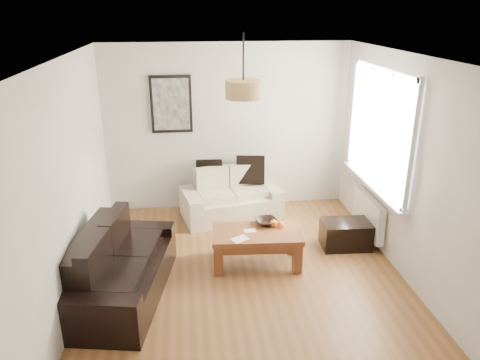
{
  "coord_description": "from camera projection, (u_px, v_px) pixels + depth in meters",
  "views": [
    {
      "loc": [
        -0.64,
        -4.72,
        3.09
      ],
      "look_at": [
        0.0,
        0.6,
        1.05
      ],
      "focal_mm": 34.35,
      "sensor_mm": 36.0,
      "label": 1
    }
  ],
  "objects": [
    {
      "name": "loveseat_cream",
      "position": [
        231.0,
        195.0,
        7.07
      ],
      "size": [
        1.6,
        1.08,
        0.73
      ],
      "primitive_type": null,
      "rotation": [
        0.0,
        0.0,
        0.2
      ],
      "color": "beige",
      "rests_on": "floor"
    },
    {
      "name": "window_bay",
      "position": [
        381.0,
        129.0,
        5.93
      ],
      "size": [
        0.14,
        1.9,
        1.6
      ],
      "primitive_type": null,
      "color": "white",
      "rests_on": "wall_right"
    },
    {
      "name": "cushion_right",
      "position": [
        250.0,
        170.0,
        7.16
      ],
      "size": [
        0.45,
        0.2,
        0.44
      ],
      "primitive_type": "cube",
      "rotation": [
        0.0,
        0.0,
        -0.14
      ],
      "color": "black",
      "rests_on": "loveseat_cream"
    },
    {
      "name": "pendant_shade",
      "position": [
        243.0,
        89.0,
        5.04
      ],
      "size": [
        0.4,
        0.4,
        0.2
      ],
      "primitive_type": "cylinder",
      "color": "tan",
      "rests_on": "ceiling"
    },
    {
      "name": "ottoman",
      "position": [
        346.0,
        234.0,
        6.23
      ],
      "size": [
        0.66,
        0.44,
        0.37
      ],
      "primitive_type": "cube",
      "rotation": [
        0.0,
        0.0,
        -0.04
      ],
      "color": "black",
      "rests_on": "floor"
    },
    {
      "name": "poster",
      "position": [
        171.0,
        104.0,
        6.91
      ],
      "size": [
        0.62,
        0.04,
        0.87
      ],
      "primitive_type": null,
      "color": "black",
      "rests_on": "wall_back"
    },
    {
      "name": "coffee_table",
      "position": [
        257.0,
        248.0,
        5.8
      ],
      "size": [
        1.15,
        0.68,
        0.45
      ],
      "primitive_type": null,
      "rotation": [
        0.0,
        0.0,
        -0.07
      ],
      "color": "brown",
      "rests_on": "floor"
    },
    {
      "name": "wall_back",
      "position": [
        227.0,
        128.0,
        7.18
      ],
      "size": [
        3.8,
        0.04,
        2.6
      ],
      "primitive_type": null,
      "color": "silver",
      "rests_on": "floor"
    },
    {
      "name": "papers",
      "position": [
        240.0,
        239.0,
        5.53
      ],
      "size": [
        0.24,
        0.23,
        0.01
      ],
      "primitive_type": "cube",
      "rotation": [
        0.0,
        0.0,
        0.55
      ],
      "color": "silver",
      "rests_on": "coffee_table"
    },
    {
      "name": "wall_left",
      "position": [
        70.0,
        185.0,
        4.88
      ],
      "size": [
        0.04,
        4.5,
        2.6
      ],
      "primitive_type": null,
      "color": "silver",
      "rests_on": "floor"
    },
    {
      "name": "orange_b",
      "position": [
        281.0,
        225.0,
        5.8
      ],
      "size": [
        0.09,
        0.09,
        0.07
      ],
      "primitive_type": "sphere",
      "rotation": [
        0.0,
        0.0,
        -0.31
      ],
      "color": "orange",
      "rests_on": "fruit_bowl"
    },
    {
      "name": "cushion_left",
      "position": [
        209.0,
        173.0,
        7.09
      ],
      "size": [
        0.41,
        0.15,
        0.4
      ],
      "primitive_type": "cube",
      "rotation": [
        0.0,
        0.0,
        -0.06
      ],
      "color": "black",
      "rests_on": "loveseat_cream"
    },
    {
      "name": "orange_a",
      "position": [
        281.0,
        224.0,
        5.82
      ],
      "size": [
        0.09,
        0.09,
        0.07
      ],
      "primitive_type": "sphere",
      "rotation": [
        0.0,
        0.0,
        0.2
      ],
      "color": "orange",
      "rests_on": "fruit_bowl"
    },
    {
      "name": "wall_right",
      "position": [
        409.0,
        171.0,
        5.3
      ],
      "size": [
        0.04,
        4.5,
        2.6
      ],
      "primitive_type": null,
      "color": "silver",
      "rests_on": "floor"
    },
    {
      "name": "sofa_leather",
      "position": [
        121.0,
        265.0,
        5.1
      ],
      "size": [
        1.18,
        1.92,
        0.78
      ],
      "primitive_type": null,
      "rotation": [
        0.0,
        0.0,
        1.39
      ],
      "color": "black",
      "rests_on": "floor"
    },
    {
      "name": "radiator",
      "position": [
        368.0,
        214.0,
        6.36
      ],
      "size": [
        0.1,
        0.9,
        0.52
      ],
      "primitive_type": "cube",
      "color": "white",
      "rests_on": "wall_right"
    },
    {
      "name": "orange_c",
      "position": [
        274.0,
        223.0,
        5.85
      ],
      "size": [
        0.09,
        0.09,
        0.09
      ],
      "primitive_type": "sphere",
      "rotation": [
        0.0,
        0.0,
        -0.0
      ],
      "color": "orange",
      "rests_on": "fruit_bowl"
    },
    {
      "name": "floor",
      "position": [
        246.0,
        278.0,
        5.55
      ],
      "size": [
        4.5,
        4.5,
        0.0
      ],
      "primitive_type": "plane",
      "color": "brown",
      "rests_on": "ground"
    },
    {
      "name": "wall_front",
      "position": [
        292.0,
        298.0,
        3.0
      ],
      "size": [
        3.8,
        0.04,
        2.6
      ],
      "primitive_type": null,
      "color": "silver",
      "rests_on": "floor"
    },
    {
      "name": "fruit_bowl",
      "position": [
        266.0,
        222.0,
        5.91
      ],
      "size": [
        0.32,
        0.32,
        0.07
      ],
      "primitive_type": "imported",
      "rotation": [
        0.0,
        0.0,
        0.2
      ],
      "color": "black",
      "rests_on": "coffee_table"
    },
    {
      "name": "ceiling",
      "position": [
        247.0,
        57.0,
        4.63
      ],
      "size": [
        3.8,
        4.5,
        0.0
      ],
      "primitive_type": null,
      "color": "white",
      "rests_on": "floor"
    }
  ]
}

